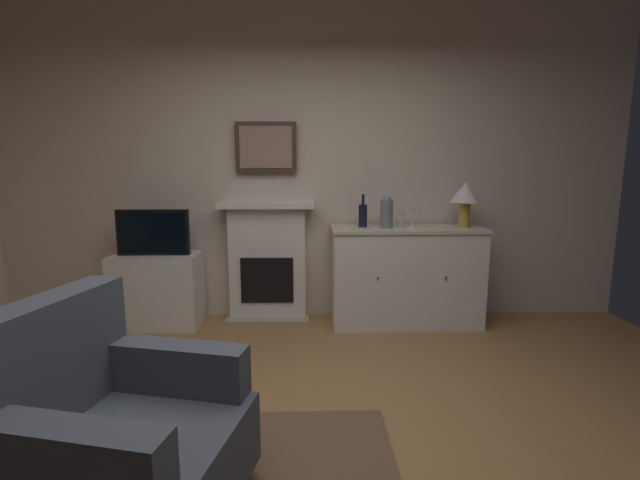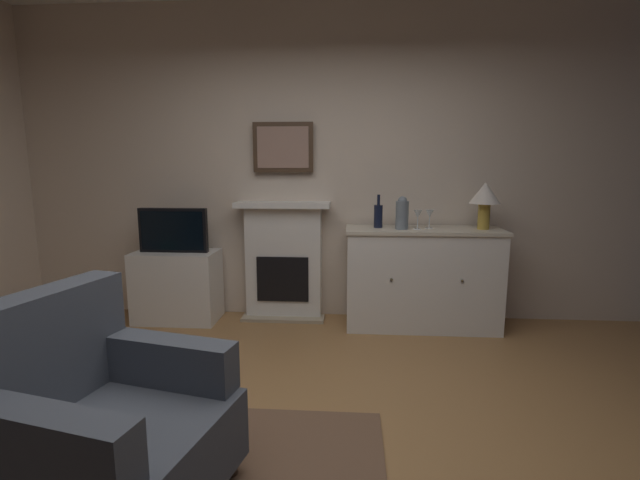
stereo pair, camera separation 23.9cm
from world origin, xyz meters
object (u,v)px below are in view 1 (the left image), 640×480
sideboard_cabinet (406,276)px  tv_set (154,232)px  fireplace_unit (268,261)px  wine_glass_left (402,214)px  table_lamp (466,196)px  armchair (114,437)px  framed_picture (266,147)px  wine_glass_center (413,214)px  vase_decorative (387,212)px  wine_bottle (363,215)px  tv_cabinet (158,290)px

sideboard_cabinet → tv_set: tv_set is taller
fireplace_unit → sideboard_cabinet: 1.27m
sideboard_cabinet → wine_glass_left: bearing=-139.3°
table_lamp → armchair: size_ratio=0.42×
framed_picture → tv_set: (-0.97, -0.23, -0.74)m
wine_glass_center → vase_decorative: vase_decorative is taller
wine_bottle → wine_glass_center: (0.44, -0.02, 0.01)m
tv_cabinet → armchair: armchair is taller
framed_picture → tv_cabinet: bearing=-168.0°
framed_picture → sideboard_cabinet: (1.26, -0.22, -1.15)m
table_lamp → vase_decorative: (-0.70, -0.05, -0.14)m
sideboard_cabinet → vase_decorative: (-0.20, -0.05, 0.58)m
vase_decorative → wine_bottle: bearing=158.7°
fireplace_unit → sideboard_cabinet: fireplace_unit is taller
fireplace_unit → wine_bottle: wine_bottle is taller
sideboard_cabinet → wine_glass_left: size_ratio=8.16×
framed_picture → wine_bottle: framed_picture is taller
fireplace_unit → wine_bottle: size_ratio=3.79×
wine_glass_left → wine_glass_center: same height
wine_bottle → wine_glass_center: wine_bottle is taller
sideboard_cabinet → vase_decorative: size_ratio=4.79×
wine_bottle → tv_set: (-1.84, -0.04, -0.14)m
wine_bottle → armchair: bearing=-118.4°
fireplace_unit → table_lamp: table_lamp is taller
framed_picture → vase_decorative: 1.23m
table_lamp → wine_glass_left: table_lamp is taller
vase_decorative → tv_cabinet: (-2.04, 0.07, -0.70)m
sideboard_cabinet → wine_glass_center: bearing=6.4°
sideboard_cabinet → table_lamp: (0.50, 0.00, 0.72)m
sideboard_cabinet → wine_glass_left: wine_glass_left is taller
framed_picture → wine_glass_left: bearing=-13.2°
wine_glass_left → vase_decorative: vase_decorative is taller
wine_glass_left → tv_cabinet: (-2.17, 0.07, -0.68)m
tv_cabinet → framed_picture: bearing=12.0°
framed_picture → sideboard_cabinet: size_ratio=0.41×
fireplace_unit → table_lamp: bearing=-5.8°
fireplace_unit → tv_cabinet: size_ratio=1.47×
wine_bottle → tv_cabinet: size_ratio=0.39×
wine_bottle → tv_set: wine_bottle is taller
wine_bottle → wine_glass_center: size_ratio=1.76×
table_lamp → wine_glass_center: (-0.46, 0.00, -0.16)m
tv_cabinet → tv_set: (0.00, -0.02, 0.53)m
sideboard_cabinet → tv_cabinet: size_ratio=1.80×
wine_glass_left → armchair: size_ratio=0.17×
wine_glass_center → tv_cabinet: wine_glass_center is taller
fireplace_unit → tv_set: size_ratio=1.77×
wine_glass_center → tv_set: wine_glass_center is taller
table_lamp → vase_decorative: size_ratio=1.42×
framed_picture → table_lamp: bearing=-7.2°
wine_glass_left → tv_set: size_ratio=0.27×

